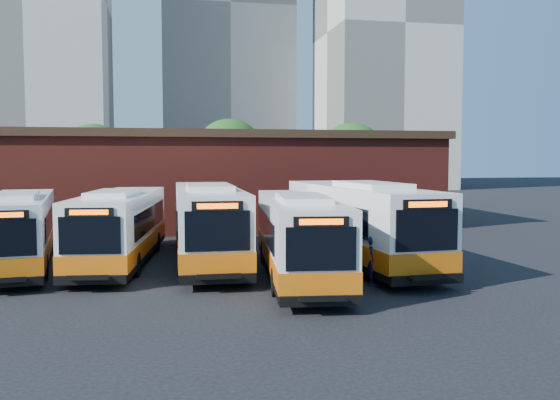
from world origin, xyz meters
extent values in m
plane|color=black|center=(0.00, 0.00, 0.00)|extent=(220.00, 220.00, 0.00)
cube|color=white|center=(-10.25, 5.46, 1.68)|extent=(3.93, 11.61, 2.70)
cube|color=#D1610D|center=(-10.25, 5.46, 0.90)|extent=(3.98, 11.66, 0.66)
cube|color=black|center=(-10.25, 5.46, 0.43)|extent=(3.97, 11.65, 0.24)
cube|color=black|center=(-9.48, -0.21, 1.95)|extent=(2.05, 0.33, 1.28)
cube|color=black|center=(-9.48, -0.22, 2.73)|extent=(1.61, 0.27, 0.30)
cube|color=#FF5905|center=(-9.48, -0.26, 2.73)|extent=(1.27, 0.19, 0.17)
cube|color=black|center=(-9.48, -0.27, 0.43)|extent=(2.42, 0.46, 0.30)
cube|color=black|center=(-9.45, -0.49, 0.52)|extent=(1.41, 0.54, 0.06)
cube|color=black|center=(-9.42, -0.66, 0.59)|extent=(1.37, 0.22, 0.17)
cube|color=black|center=(-9.08, 6.00, 1.95)|extent=(1.24, 8.81, 1.00)
cube|color=white|center=(-10.06, 4.04, 3.13)|extent=(2.17, 4.17, 0.21)
cylinder|color=black|center=(-8.73, 2.41, 0.47)|extent=(0.43, 0.98, 0.95)
cylinder|color=black|center=(-11.75, 8.32, 0.47)|extent=(0.43, 0.98, 0.95)
cylinder|color=black|center=(-9.57, 8.61, 0.47)|extent=(0.43, 0.98, 0.95)
cube|color=white|center=(-6.02, 5.46, 1.72)|extent=(3.77, 11.82, 2.76)
cube|color=#D1610D|center=(-6.02, 5.46, 0.92)|extent=(3.83, 11.87, 0.68)
cube|color=black|center=(-6.02, 5.46, 0.44)|extent=(3.82, 11.86, 0.24)
cube|color=black|center=(-6.69, -0.34, 1.98)|extent=(2.09, 0.30, 1.31)
cube|color=black|center=(-6.69, -0.35, 2.79)|extent=(1.64, 0.24, 0.31)
cube|color=#FF5905|center=(-6.69, -0.39, 2.79)|extent=(1.30, 0.17, 0.17)
cube|color=black|center=(-6.70, -0.40, 0.44)|extent=(2.47, 0.42, 0.31)
cube|color=black|center=(-6.72, -0.62, 0.53)|extent=(1.44, 0.52, 0.06)
cube|color=black|center=(-6.74, -0.79, 0.60)|extent=(1.40, 0.20, 0.17)
cube|color=black|center=(-7.23, 5.98, 1.98)|extent=(1.08, 9.01, 1.02)
cube|color=black|center=(-4.73, 5.70, 1.98)|extent=(1.08, 9.01, 1.02)
cube|color=white|center=(-6.19, 4.01, 3.19)|extent=(2.13, 4.23, 0.21)
cylinder|color=black|center=(-7.51, 2.31, 0.48)|extent=(0.42, 1.00, 0.97)
cylinder|color=black|center=(-5.29, 2.06, 0.48)|extent=(0.42, 1.00, 0.97)
cylinder|color=black|center=(-6.78, 8.66, 0.48)|extent=(0.42, 1.00, 0.97)
cylinder|color=black|center=(-4.56, 8.40, 0.48)|extent=(0.42, 1.00, 0.97)
cube|color=white|center=(-2.25, 5.09, 1.85)|extent=(2.87, 12.55, 2.97)
cube|color=#D1610D|center=(-2.25, 5.09, 0.99)|extent=(2.92, 12.60, 0.73)
cube|color=black|center=(-2.25, 5.09, 0.47)|extent=(2.91, 12.59, 0.26)
cube|color=black|center=(-2.36, -1.20, 2.14)|extent=(2.26, 0.10, 1.41)
cube|color=black|center=(-2.36, -1.21, 3.00)|extent=(1.77, 0.09, 0.33)
cube|color=#FF5905|center=(-2.36, -1.24, 3.00)|extent=(1.41, 0.04, 0.19)
cube|color=black|center=(-2.36, -1.26, 0.47)|extent=(2.66, 0.19, 0.33)
cube|color=black|center=(-2.36, -1.50, 0.57)|extent=(1.52, 0.42, 0.06)
cube|color=black|center=(-2.36, -1.69, 0.65)|extent=(1.51, 0.07, 0.19)
cube|color=black|center=(-3.60, 5.53, 2.14)|extent=(0.21, 9.76, 1.09)
cube|color=black|center=(-0.89, 5.48, 2.14)|extent=(0.21, 9.76, 1.09)
cube|color=white|center=(-2.28, 3.52, 3.44)|extent=(1.88, 4.41, 0.23)
cylinder|color=black|center=(-3.51, 1.56, 0.52)|extent=(0.35, 1.05, 1.04)
cylinder|color=black|center=(-1.11, 1.52, 0.52)|extent=(0.35, 1.05, 1.04)
cylinder|color=black|center=(-3.40, 8.44, 0.52)|extent=(0.35, 1.05, 1.04)
cylinder|color=black|center=(-0.99, 8.40, 0.52)|extent=(0.35, 1.05, 1.04)
cube|color=white|center=(0.98, 0.97, 1.72)|extent=(3.71, 11.80, 2.75)
cube|color=#D1610D|center=(0.98, 0.97, 0.92)|extent=(3.76, 11.85, 0.68)
cube|color=black|center=(0.98, 0.97, 0.43)|extent=(3.75, 11.84, 0.24)
cube|color=black|center=(0.35, -4.82, 1.98)|extent=(2.09, 0.29, 1.30)
cube|color=black|center=(0.35, -4.83, 2.78)|extent=(1.64, 0.24, 0.31)
cube|color=#FF5905|center=(0.34, -4.86, 2.78)|extent=(1.30, 0.16, 0.17)
cube|color=black|center=(0.34, -4.88, 0.43)|extent=(2.46, 0.40, 0.31)
cube|color=black|center=(0.32, -5.10, 0.53)|extent=(1.43, 0.52, 0.06)
cube|color=black|center=(0.30, -5.27, 0.60)|extent=(1.40, 0.19, 0.17)
cube|color=black|center=(-0.23, 1.50, 1.98)|extent=(1.03, 9.00, 1.01)
cube|color=black|center=(2.27, 1.22, 1.98)|extent=(1.03, 9.00, 1.01)
cube|color=white|center=(0.82, -0.47, 3.19)|extent=(2.11, 4.22, 0.21)
cylinder|color=black|center=(-0.49, -2.17, 0.48)|extent=(0.41, 0.99, 0.97)
cylinder|color=black|center=(1.73, -2.41, 0.48)|extent=(0.41, 0.99, 0.97)
cylinder|color=black|center=(0.21, 4.17, 0.48)|extent=(0.41, 0.99, 0.97)
cylinder|color=black|center=(2.43, 3.93, 0.48)|extent=(0.41, 0.99, 0.97)
cube|color=white|center=(4.29, 3.67, 1.90)|extent=(3.44, 12.95, 3.04)
cube|color=#D1610D|center=(4.29, 3.67, 1.01)|extent=(3.49, 13.00, 0.75)
cube|color=black|center=(4.29, 3.67, 0.48)|extent=(3.48, 12.99, 0.27)
cube|color=black|center=(4.65, -2.76, 2.19)|extent=(2.31, 0.19, 1.44)
cube|color=black|center=(4.65, -2.77, 3.08)|extent=(1.82, 0.17, 0.34)
cube|color=#FF5905|center=(4.65, -2.81, 3.08)|extent=(1.44, 0.10, 0.19)
cube|color=black|center=(4.66, -2.83, 0.48)|extent=(2.73, 0.30, 0.34)
cube|color=black|center=(4.67, -3.07, 0.59)|extent=(1.57, 0.49, 0.06)
cube|color=black|center=(4.68, -3.27, 0.66)|extent=(1.55, 0.13, 0.19)
cube|color=black|center=(2.88, 4.01, 2.19)|extent=(0.61, 9.98, 1.12)
cube|color=black|center=(5.65, 4.17, 2.19)|extent=(0.61, 9.98, 1.12)
cube|color=white|center=(4.38, 2.07, 3.52)|extent=(2.10, 4.58, 0.23)
cylinder|color=black|center=(3.26, -0.03, 0.53)|extent=(0.40, 1.09, 1.07)
cylinder|color=black|center=(5.73, 0.11, 0.53)|extent=(0.40, 1.09, 1.07)
cylinder|color=black|center=(2.87, 7.01, 0.53)|extent=(0.40, 1.09, 1.07)
cylinder|color=black|center=(5.33, 7.15, 0.53)|extent=(0.40, 1.09, 1.07)
imported|color=black|center=(3.29, -1.24, 0.90)|extent=(0.67, 0.78, 1.80)
cube|color=maroon|center=(0.00, 20.00, 3.00)|extent=(28.00, 12.00, 6.00)
cube|color=#2F1F13|center=(0.00, 20.00, 6.15)|extent=(28.60, 12.60, 0.50)
cube|color=#2F1F13|center=(3.00, 13.97, 1.20)|extent=(1.20, 0.08, 2.40)
cylinder|color=#382314|center=(-10.00, 32.00, 1.35)|extent=(0.36, 0.36, 2.70)
sphere|color=#154B18|center=(-10.00, 32.00, 4.65)|extent=(6.00, 6.00, 6.00)
cylinder|color=#382314|center=(2.00, 34.00, 1.48)|extent=(0.36, 0.36, 2.95)
sphere|color=#154B18|center=(2.00, 34.00, 5.08)|extent=(6.56, 6.56, 6.56)
cylinder|color=#382314|center=(13.00, 31.00, 1.40)|extent=(0.36, 0.36, 2.81)
sphere|color=#154B18|center=(13.00, 31.00, 4.84)|extent=(6.24, 6.24, 6.24)
cube|color=beige|center=(-22.00, 72.00, 27.50)|extent=(20.00, 18.00, 55.00)
cube|color=#B5B0A5|center=(7.00, 86.00, 30.00)|extent=(22.00, 20.00, 60.00)
cube|color=beige|center=(30.00, 68.00, 24.00)|extent=(18.00, 18.00, 48.00)
camera|label=1|loc=(-4.20, -21.49, 4.63)|focal=38.00mm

